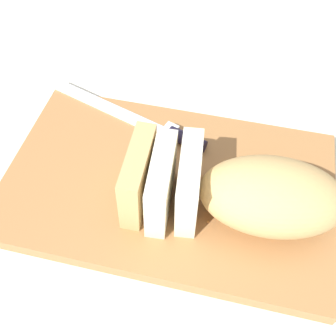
{
  "coord_description": "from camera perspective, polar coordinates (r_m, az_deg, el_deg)",
  "views": [
    {
      "loc": [
        -0.07,
        0.31,
        0.48
      ],
      "look_at": [
        0.0,
        0.0,
        0.05
      ],
      "focal_mm": 42.45,
      "sensor_mm": 36.0,
      "label": 1
    }
  ],
  "objects": [
    {
      "name": "crumb_stray_left",
      "position": [
        0.53,
        5.75,
        -7.68
      ],
      "size": [
        0.0,
        0.0,
        0.0
      ],
      "primitive_type": "sphere",
      "color": "#A8753D",
      "rests_on": "cutting_board"
    },
    {
      "name": "ground_plane",
      "position": [
        0.58,
        0.0,
        -3.14
      ],
      "size": [
        3.0,
        3.0,
        0.0
      ],
      "primitive_type": "plane",
      "color": "silver"
    },
    {
      "name": "crumb_near_loaf",
      "position": [
        0.56,
        -0.4,
        -1.27
      ],
      "size": [
        0.01,
        0.01,
        0.01
      ],
      "primitive_type": "sphere",
      "color": "#A8753D",
      "rests_on": "cutting_board"
    },
    {
      "name": "bread_knife",
      "position": [
        0.61,
        -1.47,
        5.81
      ],
      "size": [
        0.29,
        0.11,
        0.02
      ],
      "rotation": [
        0.0,
        0.0,
        -0.32
      ],
      "color": "silver",
      "rests_on": "cutting_board"
    },
    {
      "name": "bread_loaf",
      "position": [
        0.5,
        10.14,
        -3.39
      ],
      "size": [
        0.28,
        0.13,
        0.09
      ],
      "rotation": [
        0.0,
        0.0,
        0.08
      ],
      "color": "tan",
      "rests_on": "cutting_board"
    },
    {
      "name": "cutting_board",
      "position": [
        0.57,
        0.0,
        -2.5
      ],
      "size": [
        0.46,
        0.29,
        0.02
      ],
      "primitive_type": "cube",
      "rotation": [
        0.0,
        0.0,
        -0.01
      ],
      "color": "#9E6B3D",
      "rests_on": "ground_plane"
    },
    {
      "name": "crumb_near_knife",
      "position": [
        0.57,
        -4.43,
        -0.4
      ],
      "size": [
        0.0,
        0.0,
        0.0
      ],
      "primitive_type": "sphere",
      "color": "#A8753D",
      "rests_on": "cutting_board"
    }
  ]
}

